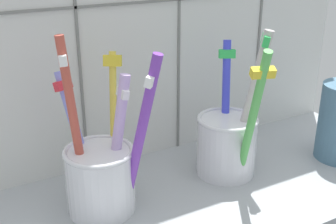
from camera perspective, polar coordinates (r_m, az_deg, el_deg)
counter_slab at (r=49.41cm, az=1.23°, el=-12.06°), size 64.00×22.00×2.00cm
toothbrush_cup_left at (r=45.43cm, az=-8.65°, el=-7.50°), size 8.80×10.46×18.55cm
toothbrush_cup_right at (r=52.02cm, az=7.86°, el=-3.55°), size 7.37×11.86×17.48cm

